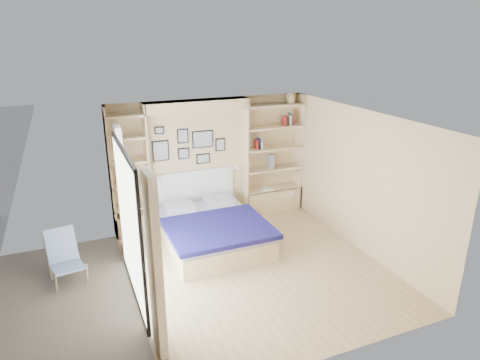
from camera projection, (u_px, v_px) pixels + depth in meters
name	position (u px, v px, depth m)	size (l,w,h in m)	color
ground	(255.00, 267.00, 7.13)	(4.50, 4.50, 0.00)	tan
room_shell	(203.00, 181.00, 7.96)	(4.50, 4.50, 4.50)	tan
bed	(212.00, 230.00, 7.81)	(1.77, 2.30, 1.07)	#D5B68A
photo_gallery	(188.00, 145.00, 8.38)	(1.48, 0.02, 0.82)	black
reading_lamps	(200.00, 172.00, 8.40)	(1.92, 0.12, 0.15)	silver
shelf_decor	(263.00, 136.00, 8.78)	(3.55, 0.23, 2.03)	#A51E1E
deck	(15.00, 320.00, 5.83)	(3.20, 4.00, 0.05)	#695D4D
deck_chair	(65.00, 257.00, 6.69)	(0.60, 0.86, 0.80)	tan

